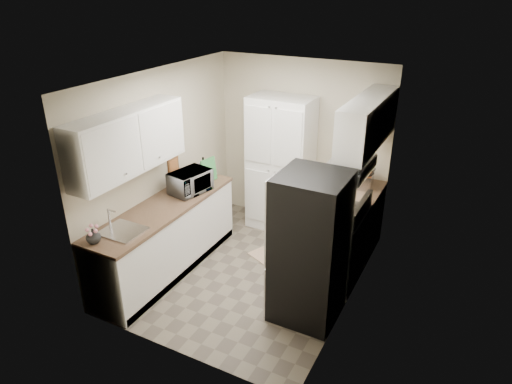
{
  "coord_description": "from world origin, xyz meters",
  "views": [
    {
      "loc": [
        2.35,
        -4.37,
        3.45
      ],
      "look_at": [
        0.0,
        0.15,
        1.08
      ],
      "focal_mm": 32.0,
      "sensor_mm": 36.0,
      "label": 1
    }
  ],
  "objects_px": {
    "refrigerator": "(310,248)",
    "wine_bottle": "(204,170)",
    "toaster_oven": "(362,179)",
    "microwave": "(190,182)",
    "electric_range": "(334,244)",
    "pantry_cabinet": "(280,165)"
  },
  "relations": [
    {
      "from": "pantry_cabinet",
      "to": "electric_range",
      "type": "bearing_deg",
      "value": -38.22
    },
    {
      "from": "pantry_cabinet",
      "to": "microwave",
      "type": "relative_size",
      "value": 3.82
    },
    {
      "from": "electric_range",
      "to": "refrigerator",
      "type": "bearing_deg",
      "value": -92.48
    },
    {
      "from": "pantry_cabinet",
      "to": "toaster_oven",
      "type": "bearing_deg",
      "value": -1.25
    },
    {
      "from": "refrigerator",
      "to": "wine_bottle",
      "type": "xyz_separation_m",
      "value": [
        -1.91,
        0.87,
        0.23
      ]
    },
    {
      "from": "electric_range",
      "to": "refrigerator",
      "type": "xyz_separation_m",
      "value": [
        -0.03,
        -0.8,
        0.37
      ]
    },
    {
      "from": "electric_range",
      "to": "microwave",
      "type": "relative_size",
      "value": 2.16
    },
    {
      "from": "wine_bottle",
      "to": "toaster_oven",
      "type": "relative_size",
      "value": 0.92
    },
    {
      "from": "wine_bottle",
      "to": "microwave",
      "type": "bearing_deg",
      "value": -82.73
    },
    {
      "from": "refrigerator",
      "to": "toaster_oven",
      "type": "height_order",
      "value": "refrigerator"
    },
    {
      "from": "electric_range",
      "to": "microwave",
      "type": "distance_m",
      "value": 2.01
    },
    {
      "from": "refrigerator",
      "to": "toaster_oven",
      "type": "distance_m",
      "value": 1.71
    },
    {
      "from": "refrigerator",
      "to": "wine_bottle",
      "type": "relative_size",
      "value": 5.41
    },
    {
      "from": "pantry_cabinet",
      "to": "microwave",
      "type": "distance_m",
      "value": 1.44
    },
    {
      "from": "wine_bottle",
      "to": "electric_range",
      "type": "bearing_deg",
      "value": -2.06
    },
    {
      "from": "microwave",
      "to": "electric_range",
      "type": "bearing_deg",
      "value": -69.52
    },
    {
      "from": "pantry_cabinet",
      "to": "toaster_oven",
      "type": "xyz_separation_m",
      "value": [
        1.22,
        -0.03,
        0.02
      ]
    },
    {
      "from": "pantry_cabinet",
      "to": "refrigerator",
      "type": "bearing_deg",
      "value": -56.54
    },
    {
      "from": "electric_range",
      "to": "toaster_oven",
      "type": "xyz_separation_m",
      "value": [
        0.05,
        0.9,
        0.54
      ]
    },
    {
      "from": "electric_range",
      "to": "microwave",
      "type": "height_order",
      "value": "microwave"
    },
    {
      "from": "toaster_oven",
      "to": "wine_bottle",
      "type": "bearing_deg",
      "value": -163.56
    },
    {
      "from": "pantry_cabinet",
      "to": "microwave",
      "type": "height_order",
      "value": "pantry_cabinet"
    }
  ]
}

